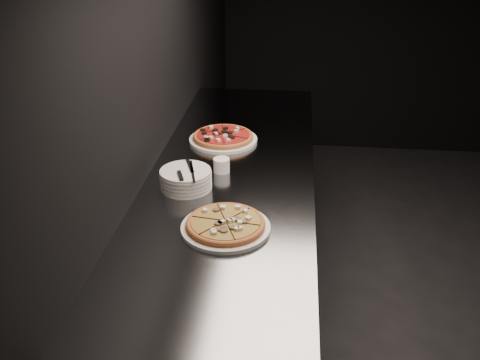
# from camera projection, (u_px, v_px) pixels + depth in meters

# --- Properties ---
(wall_left) EXTENTS (0.02, 5.00, 2.80)m
(wall_left) POSITION_uv_depth(u_px,v_px,m) (146.00, 63.00, 2.28)
(wall_left) COLOR black
(wall_left) RESTS_ON floor
(counter) EXTENTS (0.74, 2.44, 0.92)m
(counter) POSITION_uv_depth(u_px,v_px,m) (233.00, 251.00, 2.67)
(counter) COLOR slate
(counter) RESTS_ON floor
(pizza_mushroom) EXTENTS (0.34, 0.34, 0.04)m
(pizza_mushroom) POSITION_uv_depth(u_px,v_px,m) (226.00, 225.00, 1.98)
(pizza_mushroom) COLOR silver
(pizza_mushroom) RESTS_ON counter
(pizza_tomato) EXTENTS (0.40, 0.40, 0.04)m
(pizza_tomato) POSITION_uv_depth(u_px,v_px,m) (223.00, 137.00, 2.74)
(pizza_tomato) COLOR silver
(pizza_tomato) RESTS_ON counter
(plate_stack) EXTENTS (0.22, 0.22, 0.08)m
(plate_stack) POSITION_uv_depth(u_px,v_px,m) (186.00, 179.00, 2.27)
(plate_stack) COLOR silver
(plate_stack) RESTS_ON counter
(cutlery) EXTENTS (0.07, 0.23, 0.01)m
(cutlery) POSITION_uv_depth(u_px,v_px,m) (187.00, 172.00, 2.24)
(cutlery) COLOR #B5B8BD
(cutlery) RESTS_ON plate_stack
(ramekin) EXTENTS (0.07, 0.07, 0.06)m
(ramekin) POSITION_uv_depth(u_px,v_px,m) (222.00, 165.00, 2.42)
(ramekin) COLOR white
(ramekin) RESTS_ON counter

